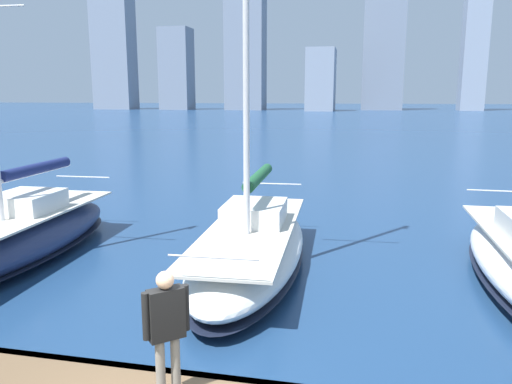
% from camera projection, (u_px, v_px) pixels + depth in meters
% --- Properties ---
extents(city_skyline, '(171.55, 26.03, 47.10)m').
position_uv_depth(city_skyline, '(354.00, 53.00, 157.73)').
color(city_skyline, '#8D97A6').
rests_on(city_skyline, ground).
extents(sailboat_forest, '(3.11, 9.04, 12.74)m').
position_uv_depth(sailboat_forest, '(252.00, 244.00, 13.50)').
color(sailboat_forest, white).
rests_on(sailboat_forest, ground).
extents(sailboat_navy, '(3.10, 8.63, 10.53)m').
position_uv_depth(sailboat_navy, '(19.00, 234.00, 14.32)').
color(sailboat_navy, navy).
rests_on(sailboat_navy, ground).
extents(person_black_shirt, '(0.51, 0.47, 1.79)m').
position_uv_depth(person_black_shirt, '(166.00, 322.00, 6.65)').
color(person_black_shirt, gray).
rests_on(person_black_shirt, dock_pier).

